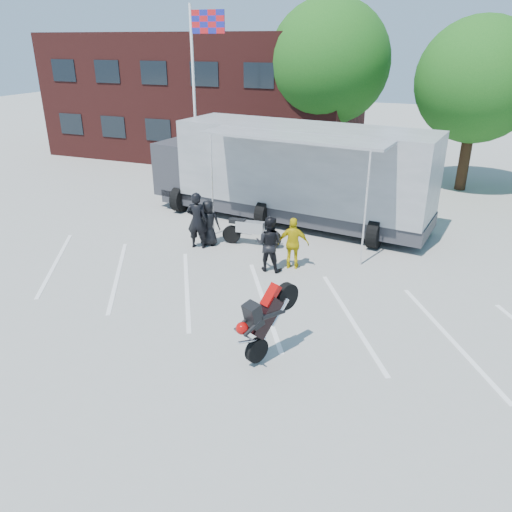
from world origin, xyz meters
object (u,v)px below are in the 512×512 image
Objects in this scene: spectator_leather_a at (208,223)px; spectator_hivis at (293,243)px; spectator_leather_b at (197,220)px; spectator_leather_c at (269,244)px; stunt_bike_rider at (278,352)px; flagpole at (199,79)px; tree_mid at (478,81)px; transporter_truck at (290,220)px; parked_motorcycle at (252,245)px; tree_left at (329,63)px.

spectator_hivis is at bearing 153.25° from spectator_leather_a.
spectator_leather_a is at bearing -132.39° from spectator_leather_b.
spectator_leather_b is 1.12× the size of spectator_leather_c.
spectator_leather_c is (-1.75, 4.15, 0.88)m from stunt_bike_rider.
flagpole reaches higher than tree_mid.
transporter_truck is 6.71× the size of spectator_leather_c.
tree_mid is at bearing -135.91° from spectator_leather_b.
transporter_truck reaches higher than stunt_bike_rider.
spectator_leather_b is at bearing -64.50° from flagpole.
spectator_leather_c reaches higher than stunt_bike_rider.
flagpole is at bearing 36.85° from parked_motorcycle.
tree_mid reaches higher than spectator_leather_b.
spectator_leather_a is at bearing 155.99° from stunt_bike_rider.
spectator_hivis is (3.56, -0.41, -0.16)m from spectator_leather_b.
spectator_leather_a is at bearing -110.97° from transporter_truck.
transporter_truck is (5.02, -2.31, -5.05)m from flagpole.
transporter_truck is at bearing -130.42° from tree_mid.
transporter_truck reaches higher than spectator_leather_c.
tree_left reaches higher than spectator_leather_c.
spectator_leather_b is (-4.67, 4.99, 0.98)m from stunt_bike_rider.
spectator_leather_a is at bearing -61.24° from flagpole.
flagpole is 7.49m from transporter_truck.
tree_mid reaches higher than parked_motorcycle.
flagpole reaches higher than transporter_truck.
spectator_leather_b is at bearing -18.24° from spectator_hivis.
spectator_leather_c is (0.82, -4.65, 0.88)m from transporter_truck.
spectator_leather_a is 0.47m from spectator_leather_b.
spectator_leather_c is 1.06× the size of spectator_hivis.
transporter_truck is 7.14× the size of spectator_hivis.
tree_mid is at bearing -124.03° from spectator_hivis.
tree_left reaches higher than spectator_leather_b.
spectator_leather_c is (5.84, -6.96, -4.17)m from flagpole.
flagpole is 7.82m from spectator_leather_a.
flagpole is 3.69× the size of parked_motorcycle.
tree_left is 13.03m from spectator_leather_b.
spectator_leather_a is 3.41m from spectator_hivis.
stunt_bike_rider is at bearing 123.96° from spectator_leather_b.
stunt_bike_rider is at bearing 116.02° from spectator_leather_a.
flagpole is 8.62m from parked_motorcycle.
stunt_bike_rider is 1.17× the size of spectator_hivis.
flagpole is 14.38m from stunt_bike_rider.
parked_motorcycle is at bearing -45.09° from spectator_hivis.
spectator_leather_b is at bearing 113.03° from parked_motorcycle.
spectator_hivis is (-4.76, -11.54, -4.12)m from tree_mid.
stunt_bike_rider is at bearing -156.80° from parked_motorcycle.
parked_motorcycle is 1.34× the size of spectator_leather_a.
transporter_truck is at bearing -84.68° from tree_left.
tree_left reaches higher than transporter_truck.
tree_mid is (11.24, 5.00, -0.11)m from flagpole.
parked_motorcycle is at bearing -174.75° from spectator_leather_a.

